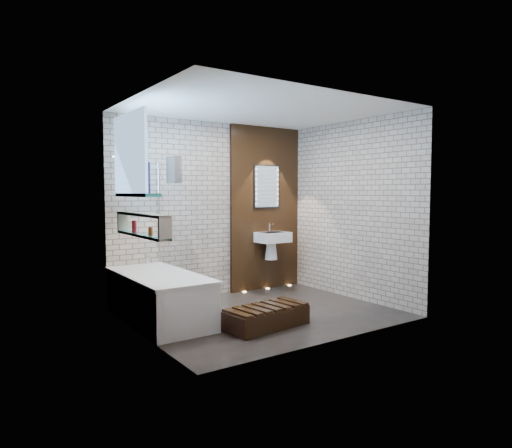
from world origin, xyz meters
TOP-DOWN VIEW (x-y plane):
  - ground at (0.00, 0.00)m, footprint 3.20×3.20m
  - room_shell at (0.00, 0.00)m, footprint 3.24×3.20m
  - walnut_panel at (0.95, 1.27)m, footprint 1.30×0.06m
  - clerestory_window at (-1.57, 0.35)m, footprint 0.18×1.00m
  - display_niche at (-1.53, 0.15)m, footprint 0.14×1.30m
  - bathtub at (-1.22, 0.45)m, footprint 0.79×1.74m
  - bath_screen at (-0.87, 0.89)m, footprint 0.01×0.78m
  - towel at (-0.87, 0.75)m, footprint 0.10×0.26m
  - shower_head at (-1.30, 0.95)m, footprint 0.18×0.18m
  - washbasin at (0.95, 1.07)m, footprint 0.50×0.36m
  - led_mirror at (0.95, 1.23)m, footprint 0.50×0.02m
  - walnut_step at (-0.30, -0.50)m, footprint 1.04×0.55m
  - niche_bottles at (-1.53, 0.24)m, footprint 0.05×0.55m
  - sill_vases at (-1.50, 0.42)m, footprint 0.18×0.59m
  - floor_uplights at (0.95, 1.20)m, footprint 0.96×0.06m

SIDE VIEW (x-z plane):
  - ground at x=0.00m, z-range 0.00..0.00m
  - floor_uplights at x=0.95m, z-range 0.00..0.01m
  - walnut_step at x=-0.30m, z-range 0.00..0.22m
  - bathtub at x=-1.22m, z-range -0.06..0.64m
  - washbasin at x=0.95m, z-range 0.50..1.08m
  - niche_bottles at x=-1.53m, z-range 1.09..1.23m
  - display_niche at x=-1.53m, z-range 1.07..1.33m
  - bath_screen at x=-0.87m, z-range 0.58..1.98m
  - walnut_panel at x=0.95m, z-range 0.00..2.60m
  - room_shell at x=0.00m, z-range 0.00..2.60m
  - led_mirror at x=0.95m, z-range 1.30..2.00m
  - sill_vases at x=-1.50m, z-range 1.49..1.83m
  - towel at x=-0.87m, z-range 1.68..2.02m
  - clerestory_window at x=-1.57m, z-range 1.43..2.37m
  - shower_head at x=-1.30m, z-range 1.99..2.01m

